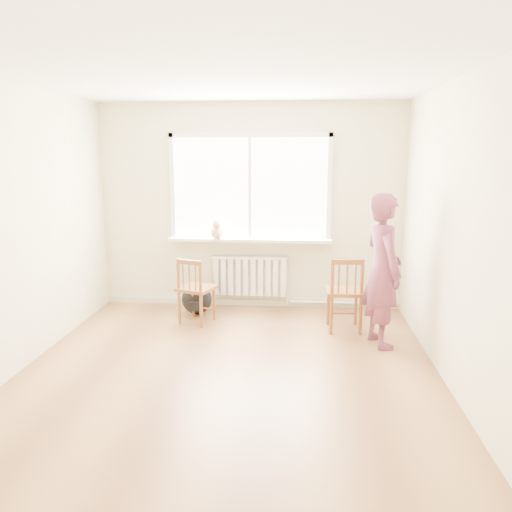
% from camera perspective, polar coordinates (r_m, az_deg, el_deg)
% --- Properties ---
extents(floor, '(4.50, 4.50, 0.00)m').
position_cam_1_polar(floor, '(4.82, -3.32, -13.53)').
color(floor, '#9D6D40').
rests_on(floor, ground).
extents(ceiling, '(4.50, 4.50, 0.00)m').
position_cam_1_polar(ceiling, '(4.41, -3.75, 20.12)').
color(ceiling, white).
rests_on(ceiling, back_wall).
extents(back_wall, '(4.00, 0.01, 2.70)m').
position_cam_1_polar(back_wall, '(6.63, -0.66, 5.61)').
color(back_wall, beige).
rests_on(back_wall, ground).
extents(window, '(2.12, 0.05, 1.42)m').
position_cam_1_polar(window, '(6.58, -0.68, 8.29)').
color(window, white).
rests_on(window, back_wall).
extents(windowsill, '(2.15, 0.22, 0.04)m').
position_cam_1_polar(windowsill, '(6.58, -0.74, 1.87)').
color(windowsill, white).
rests_on(windowsill, back_wall).
extents(radiator, '(1.00, 0.12, 0.55)m').
position_cam_1_polar(radiator, '(6.70, -0.71, -2.25)').
color(radiator, white).
rests_on(radiator, back_wall).
extents(heating_pipe, '(1.40, 0.04, 0.04)m').
position_cam_1_polar(heating_pipe, '(6.82, 9.87, -5.30)').
color(heating_pipe, silver).
rests_on(heating_pipe, back_wall).
extents(baseboard, '(4.00, 0.03, 0.08)m').
position_cam_1_polar(baseboard, '(6.88, -0.64, -5.32)').
color(baseboard, beige).
rests_on(baseboard, ground).
extents(chair_left, '(0.51, 0.50, 0.82)m').
position_cam_1_polar(chair_left, '(6.12, -7.04, -3.95)').
color(chair_left, brown).
rests_on(chair_left, floor).
extents(chair_right, '(0.46, 0.44, 0.89)m').
position_cam_1_polar(chair_right, '(5.89, 10.14, -4.32)').
color(chair_right, brown).
rests_on(chair_right, floor).
extents(person, '(0.55, 0.69, 1.65)m').
position_cam_1_polar(person, '(5.47, 14.26, -1.63)').
color(person, '#B23B5E').
rests_on(person, floor).
extents(cat, '(0.22, 0.43, 0.29)m').
position_cam_1_polar(cat, '(6.53, -4.45, 2.96)').
color(cat, beige).
rests_on(cat, windowsill).
extents(backpack, '(0.46, 0.40, 0.40)m').
position_cam_1_polar(backpack, '(6.52, -6.78, -4.92)').
color(backpack, black).
rests_on(backpack, floor).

